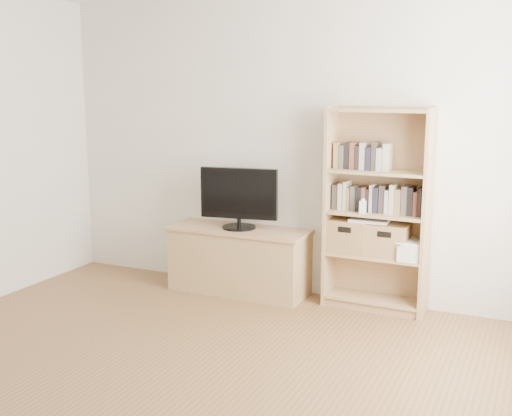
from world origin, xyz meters
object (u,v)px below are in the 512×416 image
Objects in this scene: bookshelf at (377,210)px; basket_left at (350,235)px; tv_stand at (239,261)px; laptop at (370,220)px; basket_right at (388,240)px; television at (239,198)px; baby_monitor at (363,207)px.

bookshelf is 0.32m from basket_left.
tv_stand is 3.91× the size of laptop.
tv_stand is 0.73× the size of bookshelf.
basket_right reaches higher than tv_stand.
tv_stand is 3.76× the size of basket_right.
television reaches higher than laptop.
basket_left is at bearing 179.14° from basket_right.
television is at bearing -174.68° from bookshelf.
television is at bearing -178.69° from laptop.
television is (0.00, 0.00, 0.57)m from tv_stand.
tv_stand is 1.34m from basket_right.
laptop is (-0.05, -0.01, -0.08)m from bookshelf.
television is at bearing 171.27° from baby_monitor.
basket_right is at bearing 0.96° from laptop.
bookshelf is at bearing 14.37° from laptop.
basket_left is at bearing 4.93° from tv_stand.
basket_right is (0.20, 0.08, -0.27)m from baby_monitor.
bookshelf is at bearing -4.95° from television.
baby_monitor is 0.31m from basket_left.
baby_monitor is at bearing -135.00° from bookshelf.
television reaches higher than basket_left.
baby_monitor is 0.14m from laptop.
bookshelf is at bearing 1.87° from basket_left.
baby_monitor is (1.11, -0.01, 0.58)m from tv_stand.
basket_left is (-0.22, 0.00, -0.23)m from bookshelf.
baby_monitor reaches higher than laptop.
laptop is at bearing -176.46° from basket_right.
tv_stand is at bearing -174.68° from bookshelf.
laptop reaches higher than basket_left.
laptop is at bearing -5.52° from television.
basket_right is at bearing 3.39° from tv_stand.
basket_left is at bearing -4.02° from television.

